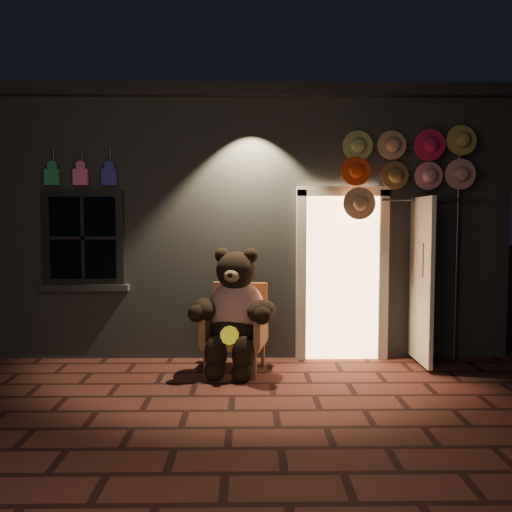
{
  "coord_description": "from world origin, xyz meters",
  "views": [
    {
      "loc": [
        0.16,
        -5.36,
        1.79
      ],
      "look_at": [
        0.25,
        1.0,
        1.35
      ],
      "focal_mm": 38.0,
      "sensor_mm": 36.0,
      "label": 1
    }
  ],
  "objects": [
    {
      "name": "hat_rack",
      "position": [
        2.1,
        1.28,
        2.42
      ],
      "size": [
        1.78,
        0.22,
        2.89
      ],
      "color": "#59595E",
      "rests_on": "ground"
    },
    {
      "name": "shop_building",
      "position": [
        0.0,
        3.99,
        1.74
      ],
      "size": [
        7.3,
        5.95,
        3.51
      ],
      "color": "slate",
      "rests_on": "ground"
    },
    {
      "name": "teddy_bear",
      "position": [
        0.01,
        0.84,
        0.71
      ],
      "size": [
        1.05,
        0.9,
        1.46
      ],
      "rotation": [
        0.0,
        0.0,
        -0.2
      ],
      "color": "#B02712",
      "rests_on": "ground"
    },
    {
      "name": "ground",
      "position": [
        0.0,
        0.0,
        0.0
      ],
      "size": [
        60.0,
        60.0,
        0.0
      ],
      "primitive_type": "plane",
      "color": "#542720",
      "rests_on": "ground"
    },
    {
      "name": "wicker_armchair",
      "position": [
        0.02,
        0.97,
        0.51
      ],
      "size": [
        0.8,
        0.75,
        1.02
      ],
      "rotation": [
        0.0,
        0.0,
        -0.2
      ],
      "color": "#AF6F43",
      "rests_on": "ground"
    }
  ]
}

